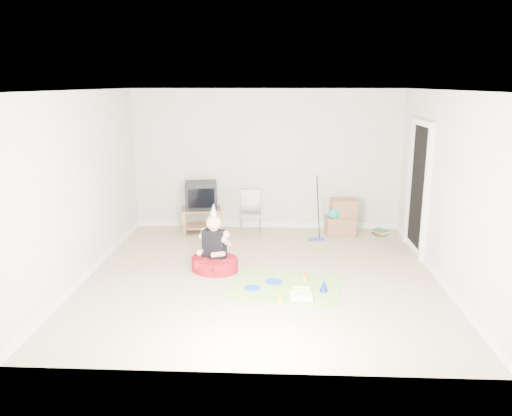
{
  "coord_description": "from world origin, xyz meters",
  "views": [
    {
      "loc": [
        0.23,
        -6.73,
        2.69
      ],
      "look_at": [
        -0.1,
        0.4,
        0.9
      ],
      "focal_mm": 35.0,
      "sensor_mm": 36.0,
      "label": 1
    }
  ],
  "objects_px": {
    "folding_chair": "(251,214)",
    "tv_stand": "(202,218)",
    "seated_woman": "(215,256)",
    "cardboard_boxes": "(341,218)",
    "crt_tv": "(201,195)",
    "birthday_cake": "(301,297)"
  },
  "relations": [
    {
      "from": "crt_tv",
      "to": "birthday_cake",
      "type": "bearing_deg",
      "value": -69.16
    },
    {
      "from": "tv_stand",
      "to": "folding_chair",
      "type": "height_order",
      "value": "folding_chair"
    },
    {
      "from": "tv_stand",
      "to": "birthday_cake",
      "type": "bearing_deg",
      "value": -59.59
    },
    {
      "from": "crt_tv",
      "to": "cardboard_boxes",
      "type": "distance_m",
      "value": 2.59
    },
    {
      "from": "birthday_cake",
      "to": "seated_woman",
      "type": "bearing_deg",
      "value": 141.38
    },
    {
      "from": "cardboard_boxes",
      "to": "seated_woman",
      "type": "xyz_separation_m",
      "value": [
        -2.07,
        -1.9,
        -0.09
      ]
    },
    {
      "from": "tv_stand",
      "to": "seated_woman",
      "type": "xyz_separation_m",
      "value": [
        0.49,
        -1.95,
        -0.05
      ]
    },
    {
      "from": "tv_stand",
      "to": "cardboard_boxes",
      "type": "distance_m",
      "value": 2.56
    },
    {
      "from": "crt_tv",
      "to": "birthday_cake",
      "type": "height_order",
      "value": "crt_tv"
    },
    {
      "from": "birthday_cake",
      "to": "crt_tv",
      "type": "bearing_deg",
      "value": 120.41
    },
    {
      "from": "cardboard_boxes",
      "to": "birthday_cake",
      "type": "relative_size",
      "value": 2.31
    },
    {
      "from": "folding_chair",
      "to": "birthday_cake",
      "type": "height_order",
      "value": "folding_chair"
    },
    {
      "from": "folding_chair",
      "to": "tv_stand",
      "type": "bearing_deg",
      "value": 168.98
    },
    {
      "from": "birthday_cake",
      "to": "cardboard_boxes",
      "type": "bearing_deg",
      "value": 73.81
    },
    {
      "from": "folding_chair",
      "to": "cardboard_boxes",
      "type": "xyz_separation_m",
      "value": [
        1.64,
        0.13,
        -0.09
      ]
    },
    {
      "from": "crt_tv",
      "to": "folding_chair",
      "type": "distance_m",
      "value": 0.98
    },
    {
      "from": "seated_woman",
      "to": "birthday_cake",
      "type": "distance_m",
      "value": 1.59
    },
    {
      "from": "seated_woman",
      "to": "tv_stand",
      "type": "bearing_deg",
      "value": 104.07
    },
    {
      "from": "crt_tv",
      "to": "folding_chair",
      "type": "height_order",
      "value": "crt_tv"
    },
    {
      "from": "tv_stand",
      "to": "cardboard_boxes",
      "type": "xyz_separation_m",
      "value": [
        2.56,
        -0.05,
        0.05
      ]
    },
    {
      "from": "crt_tv",
      "to": "birthday_cake",
      "type": "xyz_separation_m",
      "value": [
        1.72,
        -2.94,
        -0.66
      ]
    },
    {
      "from": "crt_tv",
      "to": "seated_woman",
      "type": "relative_size",
      "value": 0.56
    }
  ]
}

